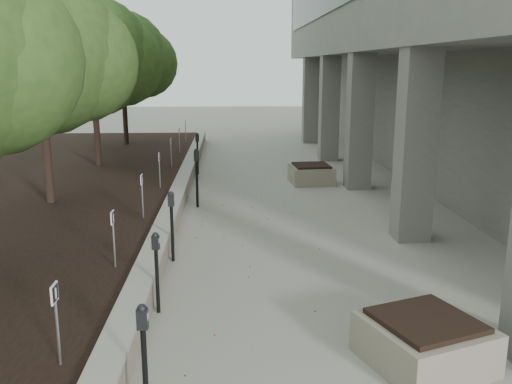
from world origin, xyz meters
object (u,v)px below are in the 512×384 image
object	(u,v)px
parking_meter_5	(198,154)
planter_front	(424,341)
planter_back	(311,174)
crabapple_tree_4	(94,82)
crabapple_tree_5	(123,78)
parking_meter_4	(197,178)
parking_meter_1	(145,363)
parking_meter_2	(157,273)
crabapple_tree_3	(41,88)
parking_meter_3	(172,227)

from	to	relation	value
parking_meter_5	planter_front	xyz separation A→B (m)	(3.49, -12.32, -0.41)
planter_back	crabapple_tree_4	bearing A→B (deg)	169.73
crabapple_tree_5	crabapple_tree_4	bearing A→B (deg)	-90.00
parking_meter_4	planter_front	xyz separation A→B (m)	(3.25, -7.88, -0.47)
parking_meter_5	planter_front	size ratio (longest dim) A/B	1.08
parking_meter_1	planter_front	size ratio (longest dim) A/B	0.99
parking_meter_5	parking_meter_2	bearing A→B (deg)	-101.72
crabapple_tree_3	parking_meter_3	size ratio (longest dim) A/B	3.97
parking_meter_1	planter_front	xyz separation A→B (m)	(3.29, 0.95, -0.35)
parking_meter_1	planter_back	distance (m)	12.21
parking_meter_2	parking_meter_3	xyz separation A→B (m)	(0.00, 2.21, 0.05)
parking_meter_4	planter_back	size ratio (longest dim) A/B	1.21
crabapple_tree_4	parking_meter_3	bearing A→B (deg)	-68.31
crabapple_tree_5	parking_meter_5	xyz separation A→B (m)	(3.25, -4.68, -2.41)
crabapple_tree_4	parking_meter_5	bearing A→B (deg)	5.68
crabapple_tree_3	planter_back	bearing A→B (deg)	28.47
parking_meter_1	parking_meter_4	bearing A→B (deg)	93.48
parking_meter_2	parking_meter_4	distance (m)	6.27
planter_front	parking_meter_1	bearing A→B (deg)	-163.84
crabapple_tree_3	planter_back	world-z (taller)	crabapple_tree_3
parking_meter_4	parking_meter_5	world-z (taller)	parking_meter_4
crabapple_tree_3	parking_meter_4	distance (m)	4.29
crabapple_tree_4	crabapple_tree_3	bearing A→B (deg)	-90.00
crabapple_tree_5	parking_meter_2	bearing A→B (deg)	-78.07
crabapple_tree_3	parking_meter_3	xyz separation A→B (m)	(3.25, -3.17, -2.43)
parking_meter_2	planter_front	world-z (taller)	parking_meter_2
crabapple_tree_3	crabapple_tree_4	world-z (taller)	same
crabapple_tree_5	parking_meter_1	world-z (taller)	crabapple_tree_5
crabapple_tree_4	parking_meter_1	xyz separation A→B (m)	(3.45, -12.95, -2.46)
crabapple_tree_5	parking_meter_2	xyz separation A→B (m)	(3.25, -15.39, -2.49)
planter_back	crabapple_tree_3	bearing A→B (deg)	-151.53
parking_meter_2	parking_meter_4	bearing A→B (deg)	97.71
parking_meter_2	crabapple_tree_4	bearing A→B (deg)	117.24
parking_meter_1	planter_back	bearing A→B (deg)	77.22
planter_front	planter_back	distance (m)	10.75
parking_meter_1	parking_meter_5	size ratio (longest dim) A/B	0.92
parking_meter_1	parking_meter_4	world-z (taller)	parking_meter_4
crabapple_tree_3	planter_back	size ratio (longest dim) A/B	4.24
parking_meter_4	crabapple_tree_4	bearing A→B (deg)	124.26
parking_meter_3	parking_meter_4	distance (m)	4.06
crabapple_tree_5	parking_meter_1	distance (m)	18.45
parking_meter_1	parking_meter_4	size ratio (longest dim) A/B	0.84
crabapple_tree_5	planter_back	xyz separation A→B (m)	(6.91, -6.25, -2.82)
crabapple_tree_3	planter_front	size ratio (longest dim) A/B	4.12
crabapple_tree_4	parking_meter_2	distance (m)	11.16
parking_meter_3	planter_back	size ratio (longest dim) A/B	1.07
crabapple_tree_4	parking_meter_4	xyz separation A→B (m)	(3.49, -4.12, -2.34)
parking_meter_2	parking_meter_3	distance (m)	2.22
crabapple_tree_5	planter_front	bearing A→B (deg)	-68.37
parking_meter_3	parking_meter_5	size ratio (longest dim) A/B	0.96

